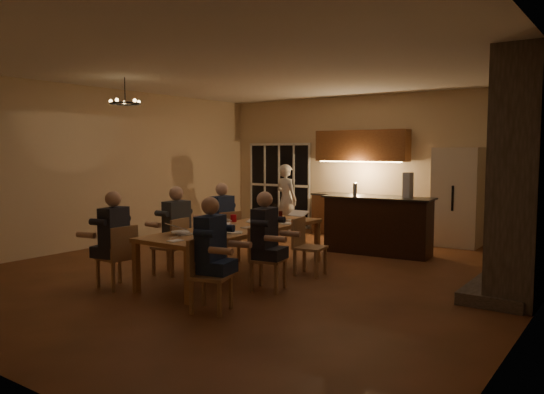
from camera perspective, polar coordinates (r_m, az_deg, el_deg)
The scene contains 43 objects.
floor at distance 8.62m, azimuth -1.19°, elevation -7.98°, with size 9.00×9.00×0.00m, color brown.
back_wall at distance 12.34m, azimuth 11.38°, elevation 3.34°, with size 8.00×0.04×3.20m, color beige.
left_wall at distance 11.27m, azimuth -17.92°, elevation 3.05°, with size 0.04×9.00×3.20m, color beige.
right_wall at distance 6.84m, azimuth 27.04°, elevation 1.64°, with size 0.04×9.00×3.20m, color beige.
ceiling at distance 8.50m, azimuth -1.23°, elevation 13.69°, with size 8.00×9.00×0.04m, color white.
french_doors at distance 13.64m, azimuth 0.82°, elevation 1.27°, with size 1.86×0.08×2.10m, color black.
fireplace at distance 8.07m, azimuth 26.02°, elevation 2.11°, with size 0.58×2.50×3.20m, color #60544C.
kitchenette at distance 12.19m, azimuth 9.45°, elevation 1.47°, with size 2.24×0.68×2.40m, color brown, non-canonical shape.
refrigerator at distance 11.38m, azimuth 19.34°, elevation -0.00°, with size 0.90×0.68×2.00m, color beige.
dining_table at distance 8.31m, azimuth -3.68°, elevation -5.83°, with size 1.10×3.33×0.75m, color #C1814D.
bar_island at distance 10.14m, azimuth 11.32°, elevation -3.01°, with size 2.03×0.68×1.08m, color black.
chair_left_near at distance 7.84m, azimuth -16.42°, elevation -6.16°, with size 0.44×0.44×0.89m, color tan, non-canonical shape.
chair_left_mid at distance 8.49m, azimuth -10.93°, elevation -5.20°, with size 0.44×0.44×0.89m, color tan, non-canonical shape.
chair_left_far at distance 9.35m, azimuth -5.17°, elevation -4.20°, with size 0.44×0.44×0.89m, color tan, non-canonical shape.
chair_right_near at distance 6.47m, azimuth -6.55°, elevation -8.35°, with size 0.44×0.44×0.89m, color tan, non-canonical shape.
chair_right_mid at distance 7.39m, azimuth -0.41°, elevation -6.65°, with size 0.44×0.44×0.89m, color tan, non-canonical shape.
chair_right_far at distance 8.29m, azimuth 4.12°, elevation -5.37°, with size 0.44×0.44×0.89m, color tan, non-canonical shape.
person_left_near at distance 7.74m, azimuth -16.61°, elevation -4.47°, with size 0.60×0.60×1.38m, color #23252E, non-canonical shape.
person_right_near at distance 6.55m, azimuth -6.61°, elevation -6.01°, with size 0.60×0.60×1.38m, color navy, non-canonical shape.
person_left_mid at distance 8.48m, azimuth -10.21°, elevation -3.53°, with size 0.60×0.60×1.38m, color #3C4147, non-canonical shape.
person_right_mid at distance 7.34m, azimuth -0.80°, elevation -4.77°, with size 0.60×0.60×1.38m, color #23252E, non-canonical shape.
person_left_far at distance 9.28m, azimuth -5.39°, elevation -2.74°, with size 0.60×0.60×1.38m, color navy, non-canonical shape.
standing_person at distance 12.22m, azimuth 1.55°, elevation -0.27°, with size 0.59×0.39×1.63m, color silver.
chandelier at distance 9.64m, azimuth -15.51°, elevation 9.67°, with size 0.53×0.53×0.03m, color black.
laptop_a at distance 7.64m, azimuth -9.53°, elevation -3.14°, with size 0.32×0.28×0.23m, color silver, non-canonical shape.
laptop_b at distance 7.52m, azimuth -6.32°, elevation -3.24°, with size 0.32×0.28×0.23m, color silver, non-canonical shape.
laptop_c at distance 8.44m, azimuth -5.21°, elevation -2.33°, with size 0.32×0.28×0.23m, color silver, non-canonical shape.
laptop_d at distance 8.09m, azimuth -2.08°, elevation -2.62°, with size 0.32×0.28×0.23m, color silver, non-canonical shape.
laptop_e at distance 9.22m, azimuth -0.42°, elevation -1.68°, with size 0.32×0.28×0.23m, color silver, non-canonical shape.
laptop_f at distance 8.95m, azimuth 2.51°, elevation -1.89°, with size 0.32×0.28×0.23m, color silver, non-canonical shape.
mug_front at distance 7.94m, azimuth -6.34°, elevation -3.25°, with size 0.08×0.08×0.10m, color white.
mug_mid at distance 8.64m, azimuth -0.79°, elevation -2.55°, with size 0.07×0.07×0.10m, color white.
mug_back at distance 9.17m, azimuth -2.16°, elevation -2.12°, with size 0.08×0.08×0.10m, color white.
redcup_near at distance 6.98m, azimuth -8.01°, elevation -4.33°, with size 0.10×0.10×0.12m, color red.
redcup_mid at distance 8.88m, azimuth -4.16°, elevation -2.29°, with size 0.10×0.10×0.12m, color red.
can_silver at distance 7.64m, azimuth -7.10°, elevation -3.51°, with size 0.06×0.06×0.12m, color #B2B2B7.
can_cola at distance 9.40m, azimuth 0.93°, elevation -1.88°, with size 0.07×0.07×0.12m, color #3F0F0C.
plate_near at distance 7.68m, azimuth -4.11°, elevation -3.83°, with size 0.25×0.25×0.02m, color white.
plate_left at distance 7.83m, azimuth -9.83°, elevation -3.72°, with size 0.27×0.27×0.02m, color white.
plate_far at distance 8.63m, azimuth 1.63°, elevation -2.84°, with size 0.24×0.24×0.02m, color white.
notepad at distance 7.10m, azimuth -10.37°, elevation -4.65°, with size 0.14×0.19×0.01m, color white.
bar_bottle at distance 10.27m, azimuth 8.91°, elevation 0.83°, with size 0.08×0.08×0.24m, color #99999E.
bar_blender at distance 9.99m, azimuth 14.42°, elevation 1.25°, with size 0.15×0.15×0.46m, color silver.
Camera 1 is at (4.99, -6.76, 1.94)m, focal length 35.00 mm.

